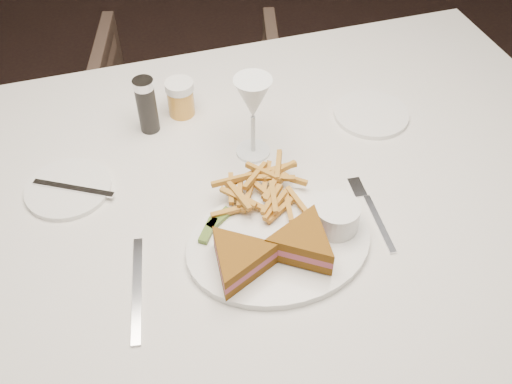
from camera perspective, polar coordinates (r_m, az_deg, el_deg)
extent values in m
plane|color=black|center=(1.72, 1.39, -16.31)|extent=(5.00, 5.00, 0.00)
cube|color=silver|center=(1.37, -0.59, -10.87)|extent=(1.49, 1.01, 0.75)
imported|color=#48362C|center=(1.96, -6.46, 7.74)|extent=(0.71, 0.68, 0.61)
ellipsoid|color=white|center=(0.98, 2.29, -5.24)|extent=(0.32, 0.26, 0.01)
cube|color=silver|center=(0.95, -11.80, -9.44)|extent=(0.05, 0.20, 0.00)
cylinder|color=white|center=(1.13, -18.26, 0.35)|extent=(0.16, 0.16, 0.01)
cylinder|color=white|center=(1.26, 11.45, 7.64)|extent=(0.16, 0.16, 0.01)
cylinder|color=black|center=(1.19, -10.87, 8.49)|extent=(0.04, 0.04, 0.12)
cylinder|color=gold|center=(1.23, -7.56, 9.29)|extent=(0.06, 0.06, 0.08)
cube|color=#476423|center=(1.00, -3.69, -2.70)|extent=(0.05, 0.05, 0.01)
cube|color=#476423|center=(0.99, -4.80, -3.86)|extent=(0.04, 0.05, 0.01)
cylinder|color=white|center=(0.99, 8.03, -2.40)|extent=(0.08, 0.08, 0.05)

